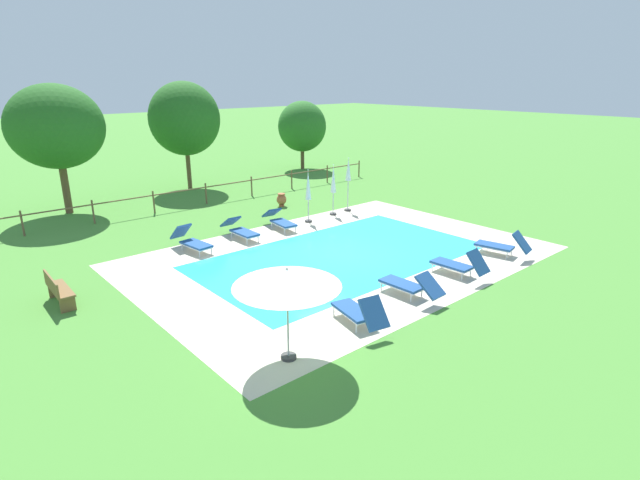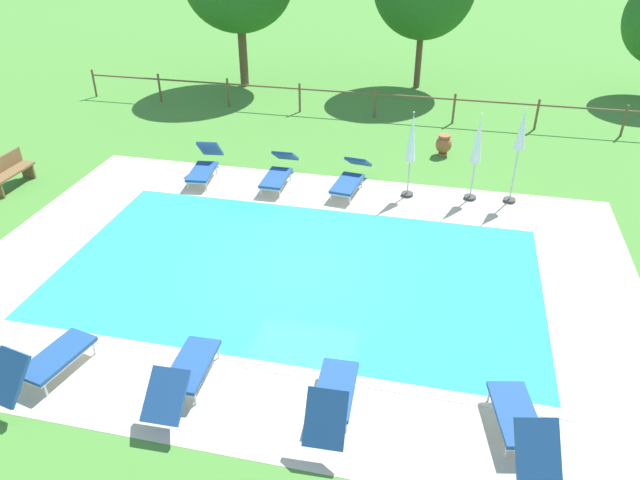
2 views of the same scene
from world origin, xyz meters
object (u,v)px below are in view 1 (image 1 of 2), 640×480
at_px(terracotta_urn_near_fence, 281,199).
at_px(patio_umbrella_closed_row_centre, 348,174).
at_px(sun_lounger_north_end, 359,312).
at_px(patio_umbrella_closed_row_mid_west, 308,189).
at_px(tree_far_west, 56,127).
at_px(patio_umbrella_closed_row_west, 333,182).
at_px(tree_west_mid, 302,126).
at_px(sun_lounger_south_mid, 502,245).
at_px(sun_lounger_north_near_steps, 192,241).
at_px(wooden_bench_lawn_side, 58,289).
at_px(patio_umbrella_open_foreground, 287,278).
at_px(sun_lounger_south_far, 280,220).
at_px(sun_lounger_north_mid, 410,285).
at_px(sun_lounger_south_near_corner, 240,230).
at_px(tree_centre, 185,119).
at_px(sun_lounger_north_far, 459,264).

bearing_deg(terracotta_urn_near_fence, patio_umbrella_closed_row_centre, -56.06).
height_order(sun_lounger_north_end, patio_umbrella_closed_row_mid_west, patio_umbrella_closed_row_mid_west).
distance_m(patio_umbrella_closed_row_mid_west, tree_far_west, 11.70).
xyz_separation_m(patio_umbrella_closed_row_west, tree_west_mid, (6.69, 10.47, 1.37)).
bearing_deg(sun_lounger_north_end, patio_umbrella_closed_row_mid_west, 57.80).
bearing_deg(tree_far_west, patio_umbrella_closed_row_centre, -39.50).
xyz_separation_m(sun_lounger_south_mid, tree_far_west, (-9.93, 16.50, 3.58)).
relative_size(sun_lounger_north_near_steps, tree_far_west, 0.34).
distance_m(wooden_bench_lawn_side, tree_far_west, 11.49).
height_order(sun_lounger_north_near_steps, patio_umbrella_open_foreground, patio_umbrella_open_foreground).
height_order(sun_lounger_south_mid, sun_lounger_south_far, sun_lounger_south_mid).
distance_m(patio_umbrella_closed_row_west, patio_umbrella_closed_row_mid_west, 1.65).
height_order(sun_lounger_south_mid, patio_umbrella_closed_row_west, patio_umbrella_closed_row_west).
relative_size(patio_umbrella_closed_row_west, wooden_bench_lawn_side, 1.56).
bearing_deg(sun_lounger_north_near_steps, sun_lounger_north_end, -86.66).
bearing_deg(sun_lounger_north_mid, patio_umbrella_open_foreground, -175.65).
distance_m(sun_lounger_north_end, patio_umbrella_closed_row_west, 10.93).
distance_m(sun_lounger_north_near_steps, patio_umbrella_closed_row_mid_west, 5.79).
distance_m(sun_lounger_south_near_corner, wooden_bench_lawn_side, 7.33).
bearing_deg(tree_centre, patio_umbrella_closed_row_west, -77.01).
xyz_separation_m(sun_lounger_south_near_corner, patio_umbrella_closed_row_centre, (6.19, 0.30, 1.40)).
relative_size(sun_lounger_south_near_corner, sun_lounger_south_mid, 1.03).
xyz_separation_m(sun_lounger_north_end, tree_far_west, (-2.30, 16.89, 3.58)).
xyz_separation_m(sun_lounger_south_mid, terracotta_urn_near_fence, (-1.64, 10.90, -0.04)).
bearing_deg(tree_far_west, tree_west_mid, 7.31).
relative_size(tree_west_mid, tree_centre, 0.78).
bearing_deg(patio_umbrella_open_foreground, patio_umbrella_closed_row_centre, 40.15).
distance_m(sun_lounger_north_near_steps, wooden_bench_lawn_side, 5.25).
xyz_separation_m(sun_lounger_north_end, sun_lounger_south_near_corner, (1.66, 8.21, -0.03)).
height_order(sun_lounger_north_mid, sun_lounger_north_far, sun_lounger_north_far).
distance_m(sun_lounger_north_far, tree_far_west, 18.42).
relative_size(patio_umbrella_open_foreground, patio_umbrella_closed_row_mid_west, 1.02).
relative_size(sun_lounger_north_mid, patio_umbrella_closed_row_centre, 0.79).
bearing_deg(sun_lounger_south_near_corner, patio_umbrella_closed_row_mid_west, 0.90).
bearing_deg(sun_lounger_south_far, tree_west_mid, 47.10).
height_order(sun_lounger_south_near_corner, sun_lounger_south_mid, sun_lounger_south_mid).
distance_m(sun_lounger_north_end, wooden_bench_lawn_side, 8.40).
bearing_deg(patio_umbrella_closed_row_centre, tree_centre, 108.61).
relative_size(sun_lounger_north_far, patio_umbrella_closed_row_centre, 0.74).
bearing_deg(tree_west_mid, tree_far_west, -172.69).
xyz_separation_m(wooden_bench_lawn_side, terracotta_urn_near_fence, (11.43, 4.88, -0.12)).
relative_size(patio_umbrella_closed_row_west, tree_centre, 0.40).
bearing_deg(patio_umbrella_closed_row_centre, sun_lounger_south_far, -176.82).
distance_m(sun_lounger_south_far, tree_far_west, 11.07).
relative_size(sun_lounger_north_far, sun_lounger_north_end, 0.97).
bearing_deg(wooden_bench_lawn_side, sun_lounger_north_far, -30.82).
bearing_deg(sun_lounger_north_far, tree_far_west, 113.22).
bearing_deg(sun_lounger_north_near_steps, patio_umbrella_closed_row_west, 2.44).
relative_size(sun_lounger_south_near_corner, terracotta_urn_near_fence, 3.14).
distance_m(sun_lounger_north_far, sun_lounger_south_far, 8.09).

